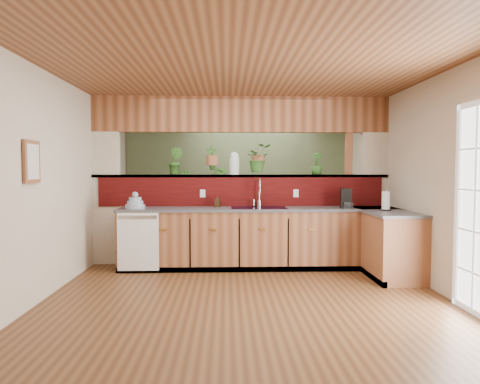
{
  "coord_description": "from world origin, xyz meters",
  "views": [
    {
      "loc": [
        -0.23,
        -5.36,
        1.47
      ],
      "look_at": [
        -0.04,
        0.7,
        1.15
      ],
      "focal_mm": 32.0,
      "sensor_mm": 36.0,
      "label": 1
    }
  ],
  "objects_px": {
    "coffee_maker": "(346,199)",
    "paper_towel": "(386,201)",
    "dish_stack": "(135,203)",
    "shelving_console": "(206,218)",
    "faucet": "(259,191)",
    "soap_dispenser": "(218,201)",
    "glass_jar": "(234,163)"
  },
  "relations": [
    {
      "from": "faucet",
      "to": "dish_stack",
      "type": "distance_m",
      "value": 1.85
    },
    {
      "from": "dish_stack",
      "to": "glass_jar",
      "type": "xyz_separation_m",
      "value": [
        1.45,
        0.48,
        0.59
      ]
    },
    {
      "from": "dish_stack",
      "to": "paper_towel",
      "type": "distance_m",
      "value": 3.56
    },
    {
      "from": "faucet",
      "to": "coffee_maker",
      "type": "bearing_deg",
      "value": -9.9
    },
    {
      "from": "coffee_maker",
      "to": "paper_towel",
      "type": "xyz_separation_m",
      "value": [
        0.44,
        -0.43,
        -0.0
      ]
    },
    {
      "from": "paper_towel",
      "to": "shelving_console",
      "type": "xyz_separation_m",
      "value": [
        -2.63,
        2.77,
        -0.53
      ]
    },
    {
      "from": "faucet",
      "to": "coffee_maker",
      "type": "height_order",
      "value": "faucet"
    },
    {
      "from": "soap_dispenser",
      "to": "glass_jar",
      "type": "relative_size",
      "value": 0.5
    },
    {
      "from": "dish_stack",
      "to": "glass_jar",
      "type": "distance_m",
      "value": 1.63
    },
    {
      "from": "soap_dispenser",
      "to": "coffee_maker",
      "type": "bearing_deg",
      "value": -6.1
    },
    {
      "from": "soap_dispenser",
      "to": "glass_jar",
      "type": "bearing_deg",
      "value": 42.42
    },
    {
      "from": "soap_dispenser",
      "to": "paper_towel",
      "type": "distance_m",
      "value": 2.43
    },
    {
      "from": "coffee_maker",
      "to": "paper_towel",
      "type": "distance_m",
      "value": 0.61
    },
    {
      "from": "coffee_maker",
      "to": "shelving_console",
      "type": "bearing_deg",
      "value": 144.09
    },
    {
      "from": "shelving_console",
      "to": "soap_dispenser",
      "type": "bearing_deg",
      "value": -89.37
    },
    {
      "from": "soap_dispenser",
      "to": "coffee_maker",
      "type": "relative_size",
      "value": 0.61
    },
    {
      "from": "paper_towel",
      "to": "dish_stack",
      "type": "bearing_deg",
      "value": 173.6
    },
    {
      "from": "faucet",
      "to": "shelving_console",
      "type": "distance_m",
      "value": 2.4
    },
    {
      "from": "coffee_maker",
      "to": "shelving_console",
      "type": "distance_m",
      "value": 3.25
    },
    {
      "from": "dish_stack",
      "to": "soap_dispenser",
      "type": "distance_m",
      "value": 1.21
    },
    {
      "from": "soap_dispenser",
      "to": "shelving_console",
      "type": "bearing_deg",
      "value": 97.7
    },
    {
      "from": "coffee_maker",
      "to": "dish_stack",
      "type": "bearing_deg",
      "value": -168.45
    },
    {
      "from": "coffee_maker",
      "to": "paper_towel",
      "type": "height_order",
      "value": "coffee_maker"
    },
    {
      "from": "paper_towel",
      "to": "glass_jar",
      "type": "height_order",
      "value": "glass_jar"
    },
    {
      "from": "dish_stack",
      "to": "soap_dispenser",
      "type": "relative_size",
      "value": 1.61
    },
    {
      "from": "coffee_maker",
      "to": "paper_towel",
      "type": "relative_size",
      "value": 1.02
    },
    {
      "from": "soap_dispenser",
      "to": "coffee_maker",
      "type": "distance_m",
      "value": 1.92
    },
    {
      "from": "dish_stack",
      "to": "shelving_console",
      "type": "xyz_separation_m",
      "value": [
        0.9,
        2.38,
        -0.48
      ]
    },
    {
      "from": "faucet",
      "to": "soap_dispenser",
      "type": "height_order",
      "value": "faucet"
    },
    {
      "from": "dish_stack",
      "to": "shelving_console",
      "type": "bearing_deg",
      "value": 69.21
    },
    {
      "from": "glass_jar",
      "to": "dish_stack",
      "type": "bearing_deg",
      "value": -161.8
    },
    {
      "from": "glass_jar",
      "to": "shelving_console",
      "type": "height_order",
      "value": "glass_jar"
    }
  ]
}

